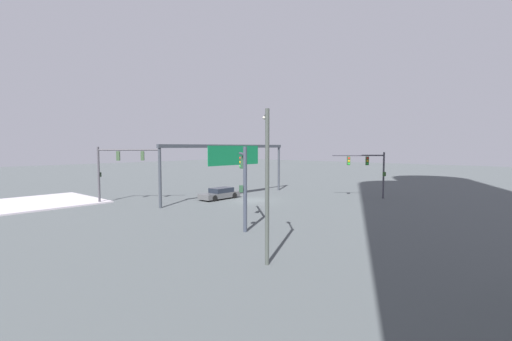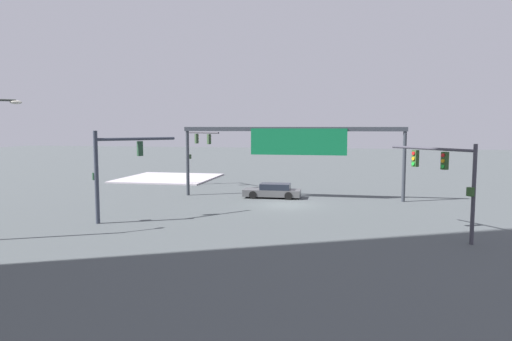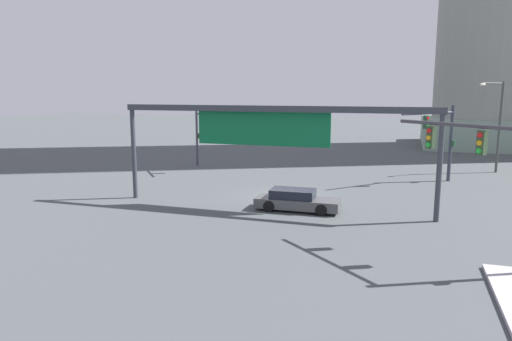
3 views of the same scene
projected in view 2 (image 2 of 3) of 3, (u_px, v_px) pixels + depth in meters
ground_plane at (286, 205)px, 34.83m from camera, size 186.97×186.97×0.00m
sidewalk_corner at (169, 178)px, 52.24m from camera, size 10.11×10.49×0.15m
traffic_signal_near_corner at (195, 146)px, 45.34m from camera, size 4.59×4.45×5.66m
traffic_signal_opposite_side at (114, 162)px, 28.42m from camera, size 3.97×4.06×5.68m
traffic_signal_cross_street at (448, 171)px, 24.17m from camera, size 3.68×4.72×5.07m
overhead_sign_gantry at (293, 140)px, 37.45m from camera, size 18.29×0.43×5.90m
sedan_car_approaching at (273, 191)px, 38.20m from camera, size 4.77×1.87×1.21m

